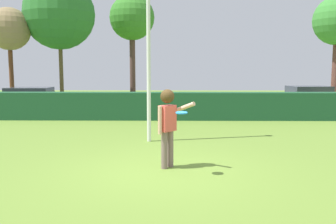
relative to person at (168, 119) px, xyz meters
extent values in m
plane|color=olive|center=(-0.07, -0.30, -1.11)|extent=(60.00, 60.00, 0.00)
cylinder|color=#7A615D|center=(0.06, 0.08, -0.69)|extent=(0.14, 0.14, 0.84)
cylinder|color=#7A615D|center=(-0.07, -0.07, -0.69)|extent=(0.14, 0.14, 0.84)
cube|color=#DC5047|center=(-0.01, 0.01, 0.02)|extent=(0.42, 0.43, 0.58)
cylinder|color=tan|center=(0.36, -0.01, 0.26)|extent=(0.52, 0.48, 0.30)
cylinder|color=tan|center=(-0.17, -0.17, 0.00)|extent=(0.09, 0.09, 0.62)
sphere|color=tan|center=(-0.01, 0.01, 0.48)|extent=(0.22, 0.22, 0.22)
sphere|color=#453218|center=(-0.01, 0.01, 0.51)|extent=(0.31, 0.31, 0.31)
cylinder|color=#268CE5|center=(0.29, -0.64, 0.22)|extent=(0.25, 0.25, 0.04)
cylinder|color=silver|center=(-0.62, 3.01, 2.18)|extent=(0.12, 0.12, 6.59)
cube|color=#1C4B2D|center=(-0.07, 7.91, -0.51)|extent=(21.46, 0.90, 1.20)
cube|color=#263FA5|center=(-7.50, 11.09, -0.54)|extent=(4.26, 1.85, 0.55)
cube|color=#2D333D|center=(-7.50, 11.09, -0.06)|extent=(2.25, 1.64, 0.40)
cylinder|color=black|center=(-6.06, 11.99, -0.81)|extent=(0.60, 0.12, 0.60)
cylinder|color=black|center=(-6.00, 10.29, -0.81)|extent=(0.60, 0.12, 0.60)
cylinder|color=black|center=(-9.00, 11.88, -0.81)|extent=(0.60, 0.12, 0.60)
cube|color=white|center=(7.91, 12.90, -0.54)|extent=(4.39, 2.26, 0.55)
cube|color=#2D333D|center=(7.91, 12.90, -0.06)|extent=(2.39, 1.85, 0.40)
cylinder|color=black|center=(9.25, 13.94, -0.81)|extent=(0.61, 0.18, 0.60)
cylinder|color=black|center=(6.34, 13.54, -0.81)|extent=(0.61, 0.18, 0.60)
cylinder|color=black|center=(6.57, 11.86, -0.81)|extent=(0.61, 0.18, 0.60)
cylinder|color=brown|center=(10.37, 15.18, 1.04)|extent=(0.44, 0.44, 4.31)
cylinder|color=#523632|center=(-2.70, 17.25, 1.28)|extent=(0.39, 0.39, 4.79)
sphere|color=#387E29|center=(-2.70, 17.25, 4.59)|extent=(3.06, 3.06, 3.06)
cylinder|color=brown|center=(-9.46, 13.41, 0.54)|extent=(0.25, 0.25, 3.31)
sphere|color=#8C734D|center=(-9.46, 13.41, 3.43)|extent=(2.47, 2.47, 2.47)
cylinder|color=brown|center=(-6.82, 14.50, 1.02)|extent=(0.24, 0.24, 4.26)
sphere|color=#2C702D|center=(-6.82, 14.50, 4.44)|extent=(4.31, 4.31, 4.31)
camera|label=1|loc=(0.12, -8.00, 1.11)|focal=38.78mm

